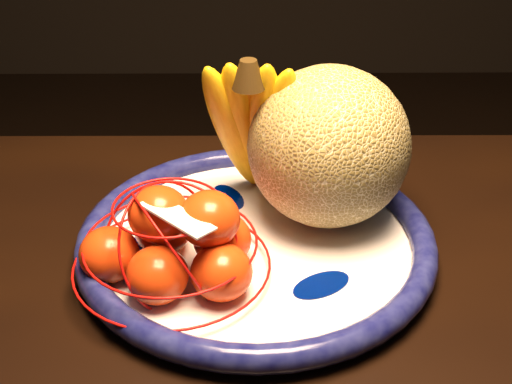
{
  "coord_description": "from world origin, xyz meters",
  "views": [
    {
      "loc": [
        0.04,
        -0.57,
        1.15
      ],
      "look_at": [
        0.05,
        0.05,
        0.77
      ],
      "focal_mm": 50.0,
      "sensor_mm": 36.0,
      "label": 1
    }
  ],
  "objects_px": {
    "banana_bunch": "(252,121)",
    "mandarin_bag": "(176,244)",
    "cantaloupe": "(329,147)",
    "fruit_bowl": "(256,242)"
  },
  "relations": [
    {
      "from": "banana_bunch",
      "to": "mandarin_bag",
      "type": "xyz_separation_m",
      "value": [
        -0.07,
        -0.14,
        -0.06
      ]
    },
    {
      "from": "banana_bunch",
      "to": "mandarin_bag",
      "type": "height_order",
      "value": "banana_bunch"
    },
    {
      "from": "mandarin_bag",
      "to": "cantaloupe",
      "type": "bearing_deg",
      "value": 34.38
    },
    {
      "from": "cantaloupe",
      "to": "banana_bunch",
      "type": "xyz_separation_m",
      "value": [
        -0.08,
        0.03,
        0.01
      ]
    },
    {
      "from": "fruit_bowl",
      "to": "banana_bunch",
      "type": "distance_m",
      "value": 0.13
    },
    {
      "from": "fruit_bowl",
      "to": "mandarin_bag",
      "type": "height_order",
      "value": "mandarin_bag"
    },
    {
      "from": "mandarin_bag",
      "to": "banana_bunch",
      "type": "bearing_deg",
      "value": 62.3
    },
    {
      "from": "fruit_bowl",
      "to": "mandarin_bag",
      "type": "xyz_separation_m",
      "value": [
        -0.08,
        -0.05,
        0.04
      ]
    },
    {
      "from": "fruit_bowl",
      "to": "cantaloupe",
      "type": "height_order",
      "value": "cantaloupe"
    },
    {
      "from": "cantaloupe",
      "to": "banana_bunch",
      "type": "relative_size",
      "value": 0.87
    }
  ]
}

